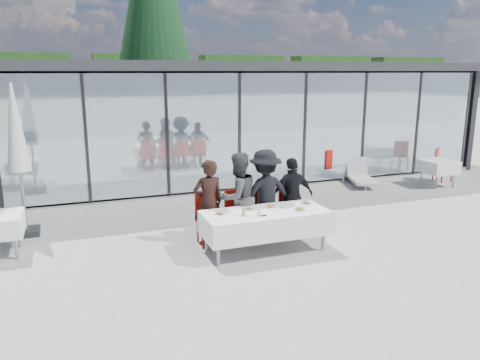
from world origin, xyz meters
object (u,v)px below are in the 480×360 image
at_px(diner_chair_b, 237,213).
at_px(conifer_tree, 153,2).
at_px(spare_chair_a, 440,163).
at_px(spare_chair_b, 329,164).
at_px(market_umbrella, 16,137).
at_px(diner_c, 265,194).
at_px(plate_a, 220,213).
at_px(diner_chair_c, 264,210).
at_px(diner_d, 292,196).
at_px(spare_table_right, 438,167).
at_px(dining_table, 265,223).
at_px(diner_b, 238,197).
at_px(diner_chair_d, 291,207).
at_px(plate_extra, 300,209).
at_px(plate_c, 271,206).
at_px(lounger, 360,175).
at_px(diner_chair_a, 208,216).
at_px(diner_a, 208,202).
at_px(folded_eyeglasses, 263,216).
at_px(plate_b, 249,208).
at_px(plate_d, 307,203).
at_px(juice_bottle, 244,212).

xyz_separation_m(diner_chair_b, conifer_tree, (0.80, 12.49, 5.45)).
distance_m(spare_chair_a, spare_chair_b, 3.34).
bearing_deg(market_umbrella, diner_c, -21.43).
bearing_deg(plate_a, diner_c, 28.70).
distance_m(diner_chair_c, diner_d, 0.64).
xyz_separation_m(spare_table_right, spare_chair_a, (0.51, 0.47, -0.02)).
bearing_deg(dining_table, diner_c, 67.50).
bearing_deg(diner_b, diner_c, 161.69).
relative_size(diner_chair_d, plate_extra, 4.18).
bearing_deg(diner_b, conifer_tree, -111.97).
distance_m(plate_c, spare_chair_a, 7.59).
distance_m(plate_a, lounger, 6.59).
bearing_deg(diner_d, plate_a, 18.49).
relative_size(diner_chair_a, conifer_tree, 0.09).
xyz_separation_m(diner_a, spare_chair_b, (4.75, 3.66, -0.28)).
relative_size(diner_a, spare_chair_b, 1.67).
bearing_deg(folded_eyeglasses, diner_chair_c, 65.98).
height_order(dining_table, folded_eyeglasses, folded_eyeglasses).
relative_size(plate_c, spare_chair_a, 0.24).
bearing_deg(folded_eyeglasses, market_umbrella, 146.09).
bearing_deg(plate_b, spare_table_right, 21.63).
height_order(diner_chair_d, plate_d, diner_chair_d).
bearing_deg(market_umbrella, spare_table_right, 2.37).
bearing_deg(plate_c, plate_extra, -40.87).
distance_m(diner_d, diner_chair_d, 0.24).
relative_size(plate_b, spare_chair_a, 0.24).
distance_m(diner_chair_b, plate_c, 0.76).
relative_size(diner_b, spare_table_right, 2.00).
xyz_separation_m(diner_b, conifer_tree, (0.80, 12.54, 5.13)).
xyz_separation_m(plate_d, plate_extra, (-0.32, -0.33, 0.00)).
bearing_deg(plate_a, diner_chair_d, 21.16).
xyz_separation_m(diner_a, plate_a, (0.04, -0.61, -0.04)).
bearing_deg(diner_chair_a, diner_chair_d, 0.00).
height_order(diner_chair_b, folded_eyeglasses, diner_chair_b).
xyz_separation_m(diner_b, diner_c, (0.56, 0.00, 0.01)).
bearing_deg(diner_chair_d, plate_a, -158.84).
height_order(dining_table, conifer_tree, conifer_tree).
relative_size(plate_d, spare_table_right, 0.27).
bearing_deg(diner_chair_d, market_umbrella, 161.40).
bearing_deg(plate_extra, folded_eyeglasses, -174.28).
bearing_deg(plate_extra, plate_a, 169.56).
height_order(plate_b, spare_chair_a, spare_chair_a).
relative_size(diner_chair_c, market_umbrella, 0.33).
height_order(diner_chair_c, lounger, diner_chair_c).
relative_size(dining_table, conifer_tree, 0.22).
distance_m(plate_d, conifer_tree, 14.08).
relative_size(juice_bottle, conifer_tree, 0.01).
bearing_deg(diner_chair_b, conifer_tree, 86.33).
xyz_separation_m(dining_table, plate_extra, (0.60, -0.17, 0.24)).
relative_size(diner_b, diner_c, 0.99).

